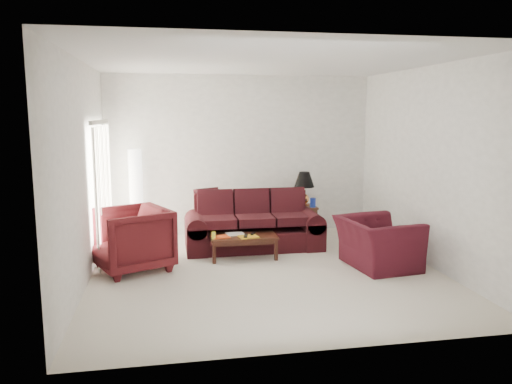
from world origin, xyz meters
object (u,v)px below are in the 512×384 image
(armchair_right, at_px, (377,243))
(coffee_table, at_px, (243,247))
(sofa, at_px, (254,221))
(armchair_left, at_px, (131,239))
(end_table, at_px, (302,220))
(floor_lamp, at_px, (136,195))

(armchair_right, distance_m, coffee_table, 2.09)
(sofa, distance_m, armchair_left, 2.16)
(end_table, height_order, floor_lamp, floor_lamp)
(sofa, height_order, coffee_table, sofa)
(floor_lamp, relative_size, armchair_right, 1.49)
(coffee_table, bearing_deg, armchair_left, -164.92)
(armchair_left, bearing_deg, floor_lamp, 156.26)
(end_table, distance_m, armchair_right, 2.28)
(floor_lamp, xyz_separation_m, armchair_left, (0.01, -1.77, -0.37))
(sofa, relative_size, armchair_right, 2.04)
(armchair_left, distance_m, armchair_right, 3.66)
(sofa, height_order, armchair_right, sofa)
(sofa, xyz_separation_m, coffee_table, (-0.26, -0.54, -0.29))
(floor_lamp, bearing_deg, sofa, -24.40)
(end_table, bearing_deg, floor_lamp, 179.07)
(end_table, height_order, armchair_right, armchair_right)
(sofa, bearing_deg, end_table, 35.85)
(armchair_left, xyz_separation_m, coffee_table, (1.71, 0.32, -0.28))
(sofa, relative_size, end_table, 4.23)
(floor_lamp, xyz_separation_m, coffee_table, (1.72, -1.45, -0.66))
(end_table, bearing_deg, sofa, -142.12)
(sofa, distance_m, coffee_table, 0.67)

